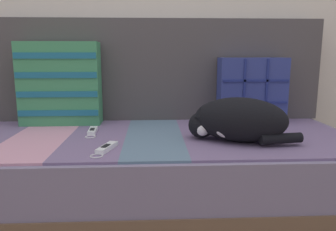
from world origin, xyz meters
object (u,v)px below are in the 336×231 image
(game_remote_far, at_px, (106,148))
(sleeping_cat, at_px, (236,121))
(throw_pillow_quilted, at_px, (252,90))
(game_remote_near, at_px, (92,131))
(throw_pillow_striped, at_px, (60,84))
(couch, at_px, (154,170))

(game_remote_far, bearing_deg, sleeping_cat, 11.47)
(throw_pillow_quilted, distance_m, game_remote_near, 0.88)
(game_remote_far, bearing_deg, throw_pillow_quilted, 35.12)
(throw_pillow_striped, height_order, game_remote_near, throw_pillow_striped)
(throw_pillow_quilted, relative_size, throw_pillow_striped, 0.83)
(throw_pillow_striped, relative_size, game_remote_near, 2.36)
(couch, relative_size, sleeping_cat, 4.22)
(sleeping_cat, distance_m, game_remote_far, 0.56)
(throw_pillow_quilted, xyz_separation_m, sleeping_cat, (-0.19, -0.40, -0.09))
(throw_pillow_quilted, distance_m, sleeping_cat, 0.45)
(couch, relative_size, game_remote_near, 10.53)
(throw_pillow_striped, bearing_deg, couch, -25.78)
(couch, xyz_separation_m, throw_pillow_striped, (-0.49, 0.24, 0.40))
(throw_pillow_quilted, bearing_deg, throw_pillow_striped, -179.98)
(couch, relative_size, game_remote_far, 10.33)
(couch, xyz_separation_m, sleeping_cat, (0.35, -0.16, 0.28))
(couch, bearing_deg, throw_pillow_striped, 154.22)
(game_remote_near, bearing_deg, game_remote_far, -70.31)
(throw_pillow_quilted, relative_size, sleeping_cat, 0.79)
(throw_pillow_striped, bearing_deg, game_remote_near, -48.00)
(throw_pillow_quilted, height_order, game_remote_near, throw_pillow_quilted)
(game_remote_near, bearing_deg, couch, -3.24)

